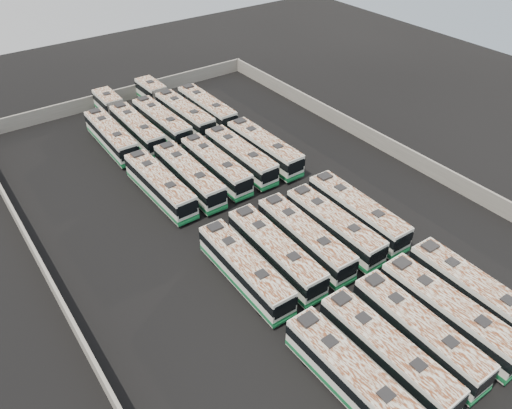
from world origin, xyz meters
The scene contains 22 objects.
ground centered at (0.00, 0.00, 0.00)m, with size 140.00×140.00×0.00m, color black.
perimeter_wall centered at (0.00, 0.00, 1.10)m, with size 45.20×73.20×2.20m.
bus_front_far_left centered at (-7.15, -22.98, 1.85)m, with size 2.92×12.87×3.62m.
bus_front_left centered at (-3.39, -22.74, 1.81)m, with size 2.84×12.61×3.55m.
bus_front_center centered at (0.32, -22.80, 1.81)m, with size 2.83×12.57×3.53m.
bus_front_right centered at (3.91, -23.00, 1.87)m, with size 2.91×12.98×3.65m.
bus_front_far_right centered at (7.71, -22.90, 1.85)m, with size 2.90×12.84×3.61m.
bus_midfront_far_left centered at (-7.06, -8.52, 1.80)m, with size 2.84×12.56×3.53m.
bus_midfront_left centered at (-3.36, -8.37, 1.85)m, with size 3.01×12.89×3.62m.
bus_midfront_center centered at (0.36, -8.37, 1.82)m, with size 2.98×12.72×3.57m.
bus_midfront_right centered at (4.07, -8.63, 1.80)m, with size 2.65×12.50×3.52m.
bus_midfront_far_right centered at (7.65, -8.38, 1.87)m, with size 2.97×13.03×3.66m.
bus_midback_far_left centered at (-7.19, 8.60, 1.85)m, with size 2.96×12.87×3.61m.
bus_midback_left centered at (-3.47, 8.39, 1.86)m, with size 2.83×12.90×3.63m.
bus_midback_center centered at (0.34, 8.51, 1.80)m, with size 2.66×12.50×3.52m.
bus_midback_right centered at (4.07, 8.59, 1.82)m, with size 2.73×12.62×3.55m.
bus_midback_far_right centered at (7.68, 8.45, 1.87)m, with size 2.93×12.98×3.65m.
bus_back_far_left centered at (-7.18, 23.04, 1.82)m, with size 2.85×12.65×3.56m.
bus_back_left centered at (-3.46, 26.24, 1.80)m, with size 2.71×19.44×3.53m.
bus_back_center centered at (0.27, 22.76, 1.84)m, with size 3.01×12.82×3.60m.
bus_back_right centered at (3.97, 26.34, 1.82)m, with size 3.17×19.73×3.57m.
bus_back_far_right centered at (7.75, 22.91, 1.83)m, with size 2.68×12.68×3.58m.
Camera 1 is at (-25.91, -36.63, 34.32)m, focal length 35.00 mm.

